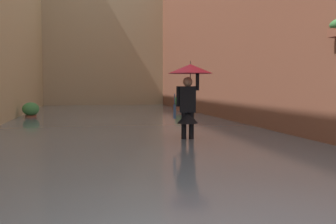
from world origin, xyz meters
name	(u,v)px	position (x,y,z in m)	size (l,w,h in m)	color
ground_plane	(120,125)	(0.00, -11.74, 0.00)	(60.00, 60.00, 0.00)	#605B56
flood_water	(120,123)	(0.00, -11.74, 0.10)	(8.68, 29.49, 0.19)	slate
building_facade_left	(245,17)	(-4.84, -11.73, 4.14)	(2.04, 27.49, 8.28)	brown
building_facade_far	(104,40)	(0.00, -24.39, 4.57)	(11.48, 1.80, 9.15)	tan
person_wading	(189,86)	(-1.17, -6.41, 1.46)	(1.06, 1.06, 2.04)	black
potted_plant_mid_right	(31,111)	(3.44, -13.94, 0.45)	(0.67, 0.67, 0.79)	#9E563D
potted_plant_far_left	(179,104)	(-3.49, -16.91, 0.52)	(0.51, 0.51, 0.96)	#9E563D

